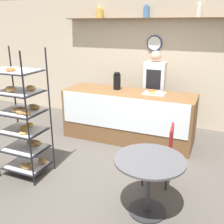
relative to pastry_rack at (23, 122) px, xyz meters
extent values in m
plane|color=#4C4742|center=(0.96, 0.53, -0.83)|extent=(14.00, 14.00, 0.00)
cube|color=beige|center=(0.96, 2.89, 0.52)|extent=(10.00, 0.06, 2.70)
cube|color=#4C331E|center=(0.96, 2.74, 1.42)|extent=(3.63, 0.24, 0.02)
cylinder|color=gold|center=(-0.08, 2.74, 1.51)|extent=(0.17, 0.17, 0.17)
sphere|color=gold|center=(-0.08, 2.74, 1.63)|extent=(0.09, 0.09, 0.09)
cylinder|color=#4C7FB2|center=(0.97, 2.74, 1.53)|extent=(0.13, 0.13, 0.21)
sphere|color=#4C7FB2|center=(0.97, 2.74, 1.66)|extent=(0.07, 0.07, 0.07)
cylinder|color=silver|center=(1.97, 2.74, 1.53)|extent=(0.12, 0.12, 0.21)
sphere|color=silver|center=(1.97, 2.74, 1.66)|extent=(0.07, 0.07, 0.07)
cylinder|color=navy|center=(1.13, 2.84, 0.93)|extent=(0.32, 0.03, 0.32)
cylinder|color=white|center=(1.13, 2.82, 0.93)|extent=(0.28, 0.00, 0.28)
cube|color=brown|center=(0.96, 1.76, -0.36)|extent=(2.45, 0.78, 0.95)
cube|color=silver|center=(0.96, 1.36, -0.19)|extent=(2.35, 0.01, 0.61)
cylinder|color=black|center=(0.29, -0.24, 0.09)|extent=(0.02, 0.02, 1.85)
cylinder|color=black|center=(-0.34, 0.24, 0.09)|extent=(0.02, 0.02, 1.85)
cylinder|color=black|center=(0.29, 0.24, 0.09)|extent=(0.02, 0.02, 1.85)
cube|color=black|center=(-0.02, 0.00, -0.71)|extent=(0.61, 0.47, 0.01)
cube|color=silver|center=(-0.02, 0.00, -0.70)|extent=(0.54, 0.42, 0.01)
ellipsoid|color=tan|center=(0.03, -0.11, -0.65)|extent=(0.22, 0.13, 0.08)
ellipsoid|color=olive|center=(0.18, 0.11, -0.65)|extent=(0.17, 0.12, 0.09)
ellipsoid|color=tan|center=(0.09, -0.05, -0.66)|extent=(0.16, 0.09, 0.08)
cube|color=black|center=(-0.02, 0.00, -0.43)|extent=(0.61, 0.47, 0.01)
cube|color=silver|center=(-0.02, 0.00, -0.41)|extent=(0.54, 0.42, 0.01)
ellipsoid|color=#B27F47|center=(0.06, 0.11, -0.36)|extent=(0.25, 0.13, 0.09)
ellipsoid|color=olive|center=(0.03, 0.07, -0.37)|extent=(0.19, 0.14, 0.08)
cube|color=black|center=(-0.02, 0.00, -0.14)|extent=(0.61, 0.47, 0.01)
cube|color=silver|center=(-0.02, 0.00, -0.13)|extent=(0.54, 0.42, 0.01)
torus|color=gold|center=(-0.03, 0.14, -0.10)|extent=(0.12, 0.12, 0.04)
torus|color=gold|center=(-0.03, 0.03, -0.10)|extent=(0.12, 0.12, 0.04)
torus|color=tan|center=(0.09, -0.12, -0.10)|extent=(0.12, 0.12, 0.04)
cube|color=black|center=(-0.02, 0.00, 0.14)|extent=(0.61, 0.47, 0.01)
cube|color=silver|center=(-0.02, 0.00, 0.16)|extent=(0.54, 0.42, 0.01)
ellipsoid|color=tan|center=(0.10, -0.13, 0.20)|extent=(0.17, 0.10, 0.08)
ellipsoid|color=tan|center=(-0.02, -0.08, 0.19)|extent=(0.16, 0.11, 0.06)
ellipsoid|color=olive|center=(0.04, -0.04, 0.20)|extent=(0.25, 0.13, 0.07)
ellipsoid|color=olive|center=(0.17, -0.12, 0.19)|extent=(0.18, 0.14, 0.06)
ellipsoid|color=#B27F47|center=(0.12, 0.12, 0.20)|extent=(0.21, 0.09, 0.08)
cube|color=black|center=(-0.02, 0.00, 0.43)|extent=(0.61, 0.47, 0.01)
cube|color=silver|center=(-0.02, 0.00, 0.44)|extent=(0.54, 0.42, 0.01)
ellipsoid|color=#B27F47|center=(0.13, 0.08, 0.48)|extent=(0.17, 0.11, 0.07)
ellipsoid|color=#B27F47|center=(-0.07, -0.09, 0.49)|extent=(0.17, 0.12, 0.08)
cube|color=black|center=(-0.02, 0.00, 0.72)|extent=(0.61, 0.47, 0.01)
cube|color=silver|center=(-0.02, 0.00, 0.73)|extent=(0.54, 0.42, 0.01)
torus|color=brown|center=(-0.08, -0.04, 0.75)|extent=(0.12, 0.12, 0.03)
torus|color=brown|center=(-0.02, -0.09, 0.75)|extent=(0.12, 0.12, 0.03)
torus|color=silver|center=(-0.22, 0.00, 0.75)|extent=(0.11, 0.11, 0.03)
cube|color=#282833|center=(1.28, 2.41, -0.37)|extent=(0.25, 0.19, 0.91)
cube|color=silver|center=(1.28, 2.41, 0.34)|extent=(0.42, 0.22, 0.52)
cube|color=black|center=(1.28, 2.29, 0.25)|extent=(0.29, 0.01, 0.44)
sphere|color=tan|center=(1.28, 2.41, 0.72)|extent=(0.21, 0.21, 0.21)
cylinder|color=#262628|center=(1.89, -0.14, -0.82)|extent=(0.45, 0.45, 0.02)
cylinder|color=#333338|center=(1.89, -0.14, -0.48)|extent=(0.06, 0.06, 0.67)
cylinder|color=#4C4C51|center=(1.89, -0.14, -0.13)|extent=(0.82, 0.82, 0.02)
cylinder|color=black|center=(1.65, 0.66, -0.61)|extent=(0.02, 0.02, 0.44)
cylinder|color=black|center=(1.68, 0.34, -0.61)|extent=(0.02, 0.02, 0.44)
cylinder|color=black|center=(1.97, 0.70, -0.61)|extent=(0.02, 0.02, 0.44)
cylinder|color=black|center=(2.00, 0.37, -0.61)|extent=(0.02, 0.02, 0.44)
cube|color=maroon|center=(1.83, 0.52, -0.38)|extent=(0.41, 0.41, 0.03)
cube|color=maroon|center=(2.00, 0.54, -0.17)|extent=(0.06, 0.36, 0.40)
cylinder|color=black|center=(0.68, 1.86, 0.26)|extent=(0.14, 0.14, 0.29)
ellipsoid|color=black|center=(0.68, 1.86, 0.43)|extent=(0.12, 0.12, 0.06)
cube|color=silver|center=(1.43, 1.81, 0.12)|extent=(0.39, 0.29, 0.01)
torus|color=#EAB2C1|center=(1.51, 1.91, 0.14)|extent=(0.10, 0.10, 0.03)
torus|color=brown|center=(1.36, 1.90, 0.14)|extent=(0.12, 0.12, 0.03)
torus|color=gold|center=(1.41, 1.76, 0.14)|extent=(0.11, 0.11, 0.03)
camera|label=1|loc=(2.52, -2.71, 1.33)|focal=42.00mm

